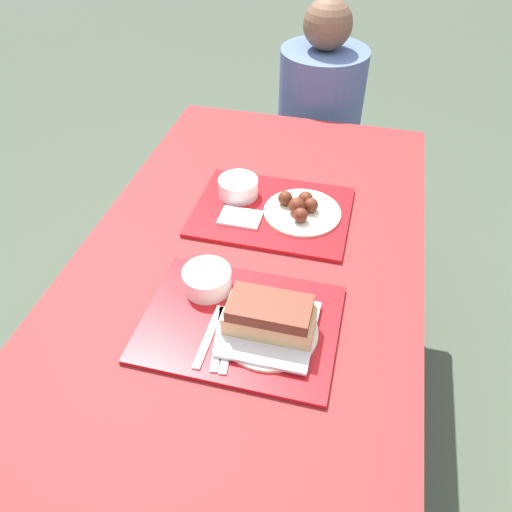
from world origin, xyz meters
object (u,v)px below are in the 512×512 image
(tray_near, at_px, (240,323))
(tray_far, at_px, (272,212))
(wings_plate_far, at_px, (301,208))
(brisket_sandwich_plate, at_px, (270,321))
(bowl_coleslaw_far, at_px, (238,186))
(bowl_coleslaw_near, at_px, (207,279))
(person_seated_across, at_px, (321,102))

(tray_near, xyz_separation_m, tray_far, (-0.02, 0.40, 0.00))
(tray_near, distance_m, wings_plate_far, 0.41)
(tray_far, height_order, brisket_sandwich_plate, brisket_sandwich_plate)
(wings_plate_far, bearing_deg, tray_near, -98.20)
(brisket_sandwich_plate, bearing_deg, wings_plate_far, 91.18)
(tray_near, distance_m, tray_far, 0.40)
(tray_near, relative_size, bowl_coleslaw_far, 3.78)
(bowl_coleslaw_near, bearing_deg, tray_near, -38.91)
(brisket_sandwich_plate, bearing_deg, tray_near, 169.58)
(tray_near, relative_size, tray_far, 1.00)
(person_seated_across, bearing_deg, tray_near, -90.01)
(brisket_sandwich_plate, xyz_separation_m, person_seated_across, (-0.07, 1.21, -0.09))
(brisket_sandwich_plate, relative_size, wings_plate_far, 0.99)
(tray_near, distance_m, bowl_coleslaw_far, 0.47)
(tray_far, bearing_deg, brisket_sandwich_plate, -78.15)
(tray_near, xyz_separation_m, bowl_coleslaw_far, (-0.13, 0.45, 0.03))
(brisket_sandwich_plate, distance_m, person_seated_across, 1.21)
(bowl_coleslaw_far, bearing_deg, person_seated_across, 80.17)
(tray_near, bearing_deg, bowl_coleslaw_near, 141.09)
(bowl_coleslaw_near, bearing_deg, wings_plate_far, 64.28)
(wings_plate_far, distance_m, person_seated_across, 0.79)
(bowl_coleslaw_near, height_order, bowl_coleslaw_far, same)
(bowl_coleslaw_near, distance_m, bowl_coleslaw_far, 0.37)
(brisket_sandwich_plate, bearing_deg, bowl_coleslaw_far, 112.96)
(bowl_coleslaw_far, bearing_deg, wings_plate_far, -12.51)
(tray_far, relative_size, bowl_coleslaw_far, 3.78)
(tray_far, bearing_deg, bowl_coleslaw_far, 156.84)
(tray_far, height_order, bowl_coleslaw_near, bowl_coleslaw_near)
(tray_far, relative_size, brisket_sandwich_plate, 2.03)
(bowl_coleslaw_far, relative_size, person_seated_across, 0.17)
(wings_plate_far, bearing_deg, bowl_coleslaw_near, -115.72)
(brisket_sandwich_plate, relative_size, person_seated_across, 0.32)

